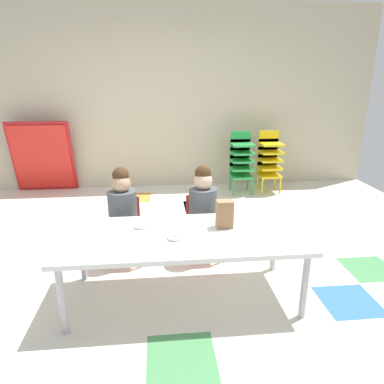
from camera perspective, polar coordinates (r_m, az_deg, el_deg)
The scene contains 12 objects.
ground_plane at distance 3.52m, azimuth -3.25°, elevation -10.38°, with size 6.64×4.90×0.02m.
back_wall at distance 5.56m, azimuth -4.78°, elevation 15.01°, with size 6.64×0.10×2.75m, color beige.
craft_table at distance 2.66m, azimuth -1.44°, elevation -7.73°, with size 1.84×0.79×0.55m.
seated_child_near_camera at distance 3.23m, azimuth -11.29°, elevation -2.39°, with size 0.34×0.34×0.92m.
seated_child_middle_seat at distance 3.24m, azimuth 1.77°, elevation -1.98°, with size 0.32×0.32×0.92m.
kid_chair_green_stack at distance 5.30m, azimuth 8.07°, elevation 5.39°, with size 0.32×0.30×0.92m.
kid_chair_yellow_stack at distance 5.42m, azimuth 12.57°, elevation 5.42°, with size 0.32×0.30×0.92m.
folded_activity_table at distance 5.73m, azimuth -23.26°, elevation 5.26°, with size 0.90×0.29×1.09m.
paper_bag_brown at distance 2.73m, azimuth 5.35°, elevation -3.61°, with size 0.13×0.09×0.22m, color #9E754C.
paper_plate_near_edge at distance 2.77m, azimuth -8.45°, elevation -5.83°, with size 0.18×0.18×0.01m, color white.
donut_powdered_on_plate at distance 2.76m, azimuth -8.46°, elevation -5.47°, with size 0.11×0.11×0.03m, color white.
donut_powdered_loose at distance 2.57m, azimuth -2.95°, elevation -7.35°, with size 0.11×0.11×0.03m, color white.
Camera 1 is at (-0.11, -3.10, 1.66)m, focal length 32.58 mm.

